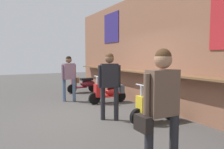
# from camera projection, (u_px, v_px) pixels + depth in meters

# --- Properties ---
(ground_plane) EXTENTS (32.15, 32.15, 0.00)m
(ground_plane) POSITION_uv_depth(u_px,v_px,m) (97.00, 116.00, 5.95)
(ground_plane) COLOR #474442
(market_stall_facade) EXTENTS (11.48, 0.61, 3.73)m
(market_stall_facade) POSITION_uv_depth(u_px,v_px,m) (156.00, 49.00, 6.75)
(market_stall_facade) COLOR #8C5B44
(market_stall_facade) RESTS_ON ground_plane
(scooter_maroon) EXTENTS (0.46, 1.40, 0.97)m
(scooter_maroon) POSITION_uv_depth(u_px,v_px,m) (84.00, 84.00, 9.80)
(scooter_maroon) COLOR maroon
(scooter_maroon) RESTS_ON ground_plane
(scooter_red) EXTENTS (0.47, 1.40, 0.97)m
(scooter_red) POSITION_uv_depth(u_px,v_px,m) (110.00, 92.00, 7.59)
(scooter_red) COLOR red
(scooter_red) RESTS_ON ground_plane
(scooter_yellow) EXTENTS (0.46, 1.40, 0.97)m
(scooter_yellow) POSITION_uv_depth(u_px,v_px,m) (157.00, 107.00, 5.35)
(scooter_yellow) COLOR gold
(scooter_yellow) RESTS_ON ground_plane
(shopper_with_handbag) EXTENTS (0.37, 0.68, 1.73)m
(shopper_with_handbag) POSITION_uv_depth(u_px,v_px,m) (110.00, 79.00, 5.46)
(shopper_with_handbag) COLOR #232328
(shopper_with_handbag) RESTS_ON ground_plane
(shopper_browsing) EXTENTS (0.27, 0.67, 1.73)m
(shopper_browsing) POSITION_uv_depth(u_px,v_px,m) (161.00, 100.00, 2.80)
(shopper_browsing) COLOR #232328
(shopper_browsing) RESTS_ON ground_plane
(shopper_passing) EXTENTS (0.33, 0.66, 1.65)m
(shopper_passing) POSITION_uv_depth(u_px,v_px,m) (69.00, 74.00, 7.79)
(shopper_passing) COLOR slate
(shopper_passing) RESTS_ON ground_plane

